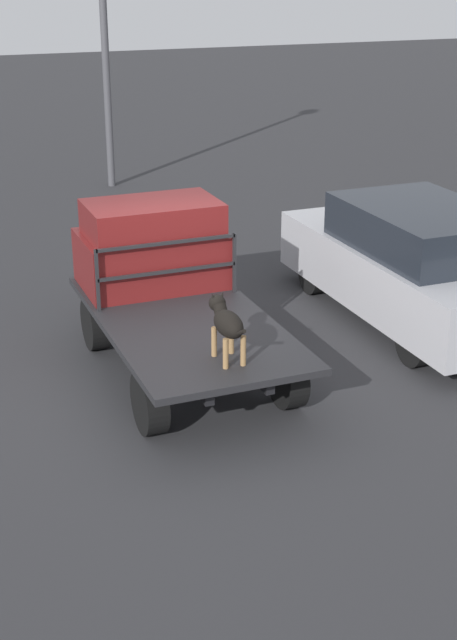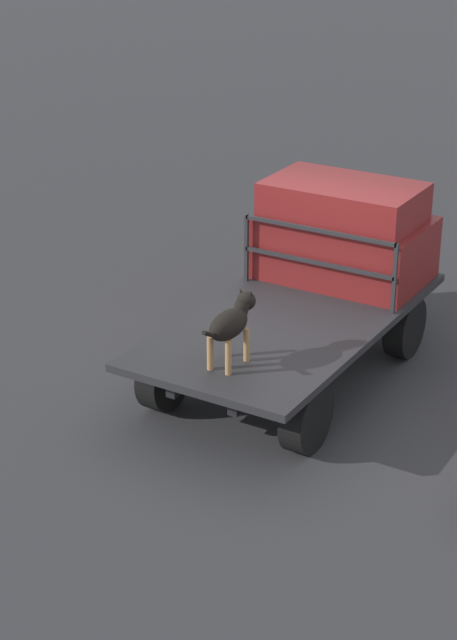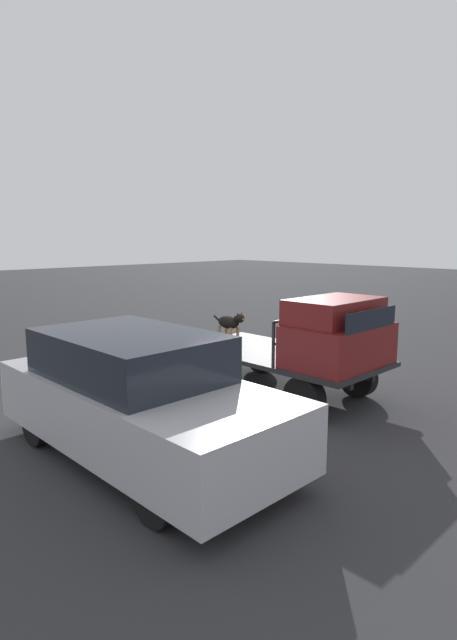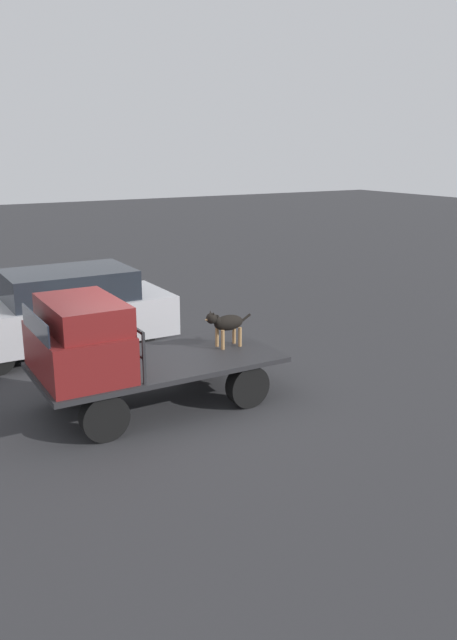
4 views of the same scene
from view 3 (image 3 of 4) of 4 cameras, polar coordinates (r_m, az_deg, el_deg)
ground_plane at (r=9.62m, az=5.80°, el=-8.11°), size 80.00×80.00×0.00m
flatbed_truck at (r=9.47m, az=5.85°, el=-4.89°), size 3.86×1.94×0.76m
truck_cab at (r=8.59m, az=12.33°, el=-1.54°), size 1.22×1.82×1.13m
truck_headboard at (r=8.96m, az=8.85°, el=-1.10°), size 0.04×1.82×0.78m
dog at (r=10.16m, az=0.24°, el=-0.31°), size 0.90×0.26×0.67m
parked_sedan at (r=6.70m, az=-10.31°, el=-8.60°), size 4.51×1.88×1.67m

